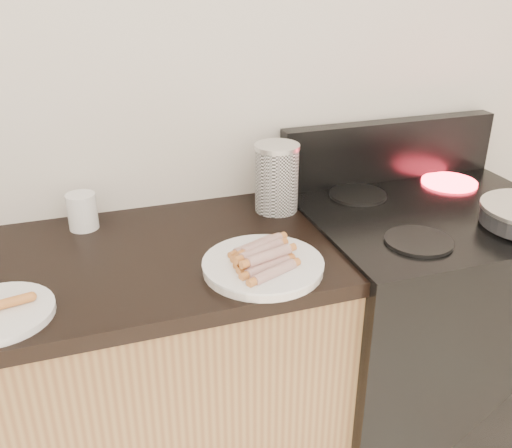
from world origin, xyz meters
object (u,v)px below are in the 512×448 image
object	(u,v)px
main_plate	(263,267)
canister	(277,178)
stove	(417,335)
mug	(82,211)

from	to	relation	value
main_plate	canister	bearing A→B (deg)	64.57
stove	mug	xyz separation A→B (m)	(-1.00, 0.23, 0.50)
stove	mug	size ratio (longest dim) A/B	8.88
stove	main_plate	distance (m)	0.77
main_plate	mug	bearing A→B (deg)	135.83
main_plate	mug	size ratio (longest dim) A/B	2.87
stove	main_plate	size ratio (longest dim) A/B	3.10
stove	canister	bearing A→B (deg)	158.11
main_plate	mug	world-z (taller)	mug
stove	mug	world-z (taller)	mug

